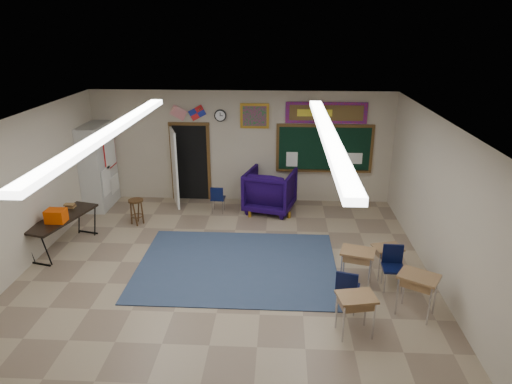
# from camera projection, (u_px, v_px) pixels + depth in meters

# --- Properties ---
(floor) EXTENTS (9.00, 9.00, 0.00)m
(floor) POSITION_uv_depth(u_px,v_px,m) (222.00, 287.00, 8.53)
(floor) COLOR gray
(floor) RESTS_ON ground
(back_wall) EXTENTS (8.00, 0.04, 3.00)m
(back_wall) POSITION_uv_depth(u_px,v_px,m) (242.00, 147.00, 12.21)
(back_wall) COLOR #AFA38E
(back_wall) RESTS_ON floor
(left_wall) EXTENTS (0.04, 9.00, 3.00)m
(left_wall) POSITION_uv_depth(u_px,v_px,m) (0.00, 208.00, 8.20)
(left_wall) COLOR #AFA38E
(left_wall) RESTS_ON floor
(right_wall) EXTENTS (0.04, 9.00, 3.00)m
(right_wall) POSITION_uv_depth(u_px,v_px,m) (453.00, 218.00, 7.80)
(right_wall) COLOR #AFA38E
(right_wall) RESTS_ON floor
(ceiling) EXTENTS (8.00, 9.00, 0.04)m
(ceiling) POSITION_uv_depth(u_px,v_px,m) (218.00, 129.00, 7.47)
(ceiling) COLOR silver
(ceiling) RESTS_ON back_wall
(area_rug) EXTENTS (4.00, 3.00, 0.02)m
(area_rug) POSITION_uv_depth(u_px,v_px,m) (237.00, 265.00, 9.26)
(area_rug) COLOR #2F3D59
(area_rug) RESTS_ON floor
(fluorescent_strips) EXTENTS (3.86, 6.00, 0.10)m
(fluorescent_strips) POSITION_uv_depth(u_px,v_px,m) (218.00, 133.00, 7.49)
(fluorescent_strips) COLOR white
(fluorescent_strips) RESTS_ON ceiling
(doorway) EXTENTS (1.10, 0.89, 2.16)m
(doorway) POSITION_uv_depth(u_px,v_px,m) (186.00, 164.00, 12.30)
(doorway) COLOR black
(doorway) RESTS_ON back_wall
(chalkboard) EXTENTS (2.55, 0.14, 1.30)m
(chalkboard) POSITION_uv_depth(u_px,v_px,m) (324.00, 150.00, 12.07)
(chalkboard) COLOR #563818
(chalkboard) RESTS_ON back_wall
(bulletin_board) EXTENTS (2.10, 0.05, 0.55)m
(bulletin_board) POSITION_uv_depth(u_px,v_px,m) (326.00, 113.00, 11.73)
(bulletin_board) COLOR red
(bulletin_board) RESTS_ON back_wall
(framed_art_print) EXTENTS (0.75, 0.05, 0.65)m
(framed_art_print) POSITION_uv_depth(u_px,v_px,m) (255.00, 116.00, 11.86)
(framed_art_print) COLOR #AE7F21
(framed_art_print) RESTS_ON back_wall
(wall_clock) EXTENTS (0.32, 0.05, 0.32)m
(wall_clock) POSITION_uv_depth(u_px,v_px,m) (220.00, 116.00, 11.91)
(wall_clock) COLOR black
(wall_clock) RESTS_ON back_wall
(wall_flags) EXTENTS (1.16, 0.06, 0.70)m
(wall_flags) POSITION_uv_depth(u_px,v_px,m) (188.00, 110.00, 11.88)
(wall_flags) COLOR red
(wall_flags) RESTS_ON back_wall
(storage_cabinet) EXTENTS (0.59, 1.25, 2.20)m
(storage_cabinet) POSITION_uv_depth(u_px,v_px,m) (99.00, 166.00, 11.93)
(storage_cabinet) COLOR #BABBB6
(storage_cabinet) RESTS_ON floor
(wingback_armchair) EXTENTS (1.45, 1.47, 1.10)m
(wingback_armchair) POSITION_uv_depth(u_px,v_px,m) (270.00, 190.00, 11.81)
(wingback_armchair) COLOR #130535
(wingback_armchair) RESTS_ON floor
(student_chair_reading) EXTENTS (0.38, 0.38, 0.72)m
(student_chair_reading) POSITION_uv_depth(u_px,v_px,m) (218.00, 199.00, 11.76)
(student_chair_reading) COLOR black
(student_chair_reading) RESTS_ON floor
(student_chair_desk_a) EXTENTS (0.50, 0.50, 0.81)m
(student_chair_desk_a) POSITION_uv_depth(u_px,v_px,m) (347.00, 289.00, 7.72)
(student_chair_desk_a) COLOR black
(student_chair_desk_a) RESTS_ON floor
(student_chair_desk_b) EXTENTS (0.43, 0.43, 0.83)m
(student_chair_desk_b) POSITION_uv_depth(u_px,v_px,m) (393.00, 269.00, 8.32)
(student_chair_desk_b) COLOR black
(student_chair_desk_b) RESTS_ON floor
(student_desk_front_left) EXTENTS (0.70, 0.60, 0.73)m
(student_desk_front_left) POSITION_uv_depth(u_px,v_px,m) (357.00, 266.00, 8.44)
(student_desk_front_left) COLOR #9F6F4A
(student_desk_front_left) RESTS_ON floor
(student_desk_front_right) EXTENTS (0.61, 0.52, 0.63)m
(student_desk_front_right) POSITION_uv_depth(u_px,v_px,m) (386.00, 260.00, 8.78)
(student_desk_front_right) COLOR #9F6F4A
(student_desk_front_right) RESTS_ON floor
(student_desk_back_left) EXTENTS (0.65, 0.54, 0.70)m
(student_desk_back_left) POSITION_uv_depth(u_px,v_px,m) (355.00, 313.00, 7.12)
(student_desk_back_left) COLOR #9F6F4A
(student_desk_back_left) RESTS_ON floor
(student_desk_back_right) EXTENTS (0.78, 0.72, 0.75)m
(student_desk_back_right) POSITION_uv_depth(u_px,v_px,m) (417.00, 293.00, 7.59)
(student_desk_back_right) COLOR #9F6F4A
(student_desk_back_right) RESTS_ON floor
(folding_table) EXTENTS (1.00, 1.86, 1.01)m
(folding_table) POSITION_uv_depth(u_px,v_px,m) (64.00, 231.00, 9.85)
(folding_table) COLOR black
(folding_table) RESTS_ON floor
(wooden_stool) EXTENTS (0.36, 0.36, 0.63)m
(wooden_stool) POSITION_uv_depth(u_px,v_px,m) (137.00, 211.00, 11.07)
(wooden_stool) COLOR #493016
(wooden_stool) RESTS_ON floor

